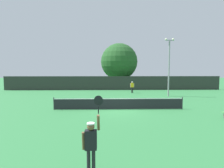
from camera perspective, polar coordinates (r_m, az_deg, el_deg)
ground_plane at (r=15.60m, az=2.12°, el=-8.08°), size 120.00×120.00×0.00m
tennis_net at (r=15.49m, az=2.13°, el=-6.23°), size 11.17×0.08×1.07m
perimeter_fence at (r=30.24m, az=0.36°, el=0.30°), size 36.49×0.12×2.32m
player_serving at (r=6.05m, az=-6.64°, el=-17.45°), size 0.67×0.40×2.59m
player_receiving at (r=26.37m, az=6.47°, el=-0.60°), size 0.57×0.25×1.70m
tennis_ball at (r=16.84m, az=11.46°, el=-7.10°), size 0.07×0.07×0.07m
light_pole at (r=23.98m, az=17.72°, el=6.34°), size 1.18×0.28×7.38m
large_tree at (r=34.36m, az=2.30°, el=7.11°), size 6.94×6.94×8.42m
parked_car_near at (r=36.79m, az=10.16°, el=0.39°), size 2.31×4.37×1.69m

